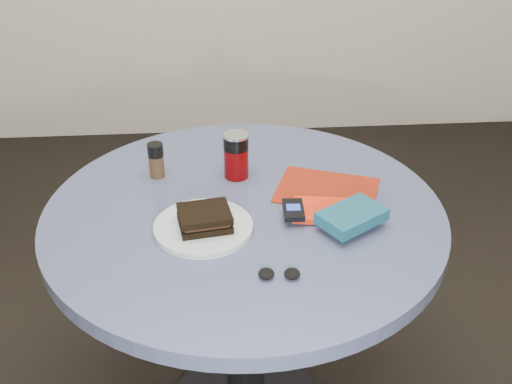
{
  "coord_description": "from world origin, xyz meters",
  "views": [
    {
      "loc": [
        -0.07,
        -1.34,
        1.62
      ],
      "look_at": [
        0.03,
        0.0,
        0.8
      ],
      "focal_mm": 45.0,
      "sensor_mm": 36.0,
      "label": 1
    }
  ],
  "objects": [
    {
      "name": "pepper_grinder",
      "position": [
        -0.22,
        0.18,
        0.8
      ],
      "size": [
        0.05,
        0.05,
        0.1
      ],
      "color": "#3E2C1A",
      "rests_on": "table"
    },
    {
      "name": "magazine",
      "position": [
        0.22,
        0.07,
        0.75
      ],
      "size": [
        0.3,
        0.27,
        0.0
      ],
      "primitive_type": "cube",
      "rotation": [
        0.0,
        0.0,
        -0.35
      ],
      "color": "maroon",
      "rests_on": "table"
    },
    {
      "name": "headphones",
      "position": [
        0.06,
        -0.27,
        0.76
      ],
      "size": [
        0.09,
        0.04,
        0.02
      ],
      "color": "black",
      "rests_on": "table"
    },
    {
      "name": "plate",
      "position": [
        -0.1,
        -0.08,
        0.76
      ],
      "size": [
        0.29,
        0.29,
        0.01
      ],
      "primitive_type": "cylinder",
      "rotation": [
        0.0,
        0.0,
        0.26
      ],
      "color": "silver",
      "rests_on": "table"
    },
    {
      "name": "mp3_player",
      "position": [
        0.12,
        -0.05,
        0.78
      ],
      "size": [
        0.05,
        0.09,
        0.02
      ],
      "color": "black",
      "rests_on": "red_book"
    },
    {
      "name": "sandwich",
      "position": [
        -0.1,
        -0.09,
        0.79
      ],
      "size": [
        0.13,
        0.12,
        0.04
      ],
      "color": "black",
      "rests_on": "plate"
    },
    {
      "name": "soda_can",
      "position": [
        -0.01,
        0.17,
        0.81
      ],
      "size": [
        0.08,
        0.08,
        0.13
      ],
      "color": "#660507",
      "rests_on": "table"
    },
    {
      "name": "red_book",
      "position": [
        0.2,
        -0.04,
        0.76
      ],
      "size": [
        0.18,
        0.13,
        0.01
      ],
      "primitive_type": "cube",
      "rotation": [
        0.0,
        0.0,
        -0.16
      ],
      "color": "red",
      "rests_on": "magazine"
    },
    {
      "name": "table",
      "position": [
        0.0,
        0.0,
        0.59
      ],
      "size": [
        1.0,
        1.0,
        0.75
      ],
      "color": "black",
      "rests_on": "ground"
    },
    {
      "name": "novel",
      "position": [
        0.25,
        -0.1,
        0.78
      ],
      "size": [
        0.18,
        0.17,
        0.03
      ],
      "primitive_type": "cube",
      "rotation": [
        0.0,
        0.0,
        0.58
      ],
      "color": "navy",
      "rests_on": "red_book"
    }
  ]
}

